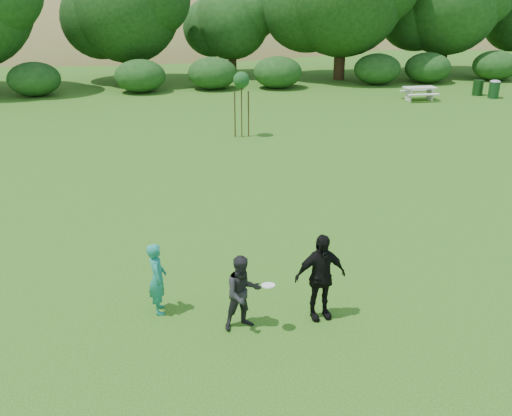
{
  "coord_description": "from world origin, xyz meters",
  "views": [
    {
      "loc": [
        -2.25,
        -10.33,
        6.61
      ],
      "look_at": [
        0.0,
        3.0,
        1.1
      ],
      "focal_mm": 40.0,
      "sensor_mm": 36.0,
      "label": 1
    }
  ],
  "objects_px": {
    "trash_can_lidded": "(494,89)",
    "sapling": "(241,82)",
    "picnic_table": "(420,91)",
    "player_teal": "(157,278)",
    "player_black": "(320,277)",
    "player_grey": "(243,293)",
    "trash_can_near": "(478,88)"
  },
  "relations": [
    {
      "from": "player_teal",
      "to": "trash_can_lidded",
      "type": "distance_m",
      "value": 27.89
    },
    {
      "from": "trash_can_near",
      "to": "player_grey",
      "type": "bearing_deg",
      "value": -128.58
    },
    {
      "from": "player_teal",
      "to": "trash_can_lidded",
      "type": "xyz_separation_m",
      "value": [
        19.51,
        19.94,
        -0.25
      ]
    },
    {
      "from": "player_teal",
      "to": "trash_can_near",
      "type": "distance_m",
      "value": 28.25
    },
    {
      "from": "player_teal",
      "to": "player_grey",
      "type": "height_order",
      "value": "player_grey"
    },
    {
      "from": "player_grey",
      "to": "sapling",
      "type": "distance_m",
      "value": 14.91
    },
    {
      "from": "player_teal",
      "to": "player_grey",
      "type": "bearing_deg",
      "value": -122.31
    },
    {
      "from": "player_black",
      "to": "sapling",
      "type": "height_order",
      "value": "sapling"
    },
    {
      "from": "player_black",
      "to": "picnic_table",
      "type": "distance_m",
      "value": 23.85
    },
    {
      "from": "player_teal",
      "to": "player_black",
      "type": "height_order",
      "value": "player_black"
    },
    {
      "from": "sapling",
      "to": "picnic_table",
      "type": "distance_m",
      "value": 12.94
    },
    {
      "from": "picnic_table",
      "to": "trash_can_near",
      "type": "bearing_deg",
      "value": 11.54
    },
    {
      "from": "trash_can_lidded",
      "to": "picnic_table",
      "type": "bearing_deg",
      "value": 178.7
    },
    {
      "from": "player_black",
      "to": "picnic_table",
      "type": "relative_size",
      "value": 1.04
    },
    {
      "from": "player_teal",
      "to": "trash_can_lidded",
      "type": "relative_size",
      "value": 1.5
    },
    {
      "from": "sapling",
      "to": "trash_can_lidded",
      "type": "distance_m",
      "value": 17.0
    },
    {
      "from": "player_teal",
      "to": "player_black",
      "type": "distance_m",
      "value": 3.37
    },
    {
      "from": "player_teal",
      "to": "trash_can_near",
      "type": "height_order",
      "value": "player_teal"
    },
    {
      "from": "player_teal",
      "to": "sapling",
      "type": "distance_m",
      "value": 14.39
    },
    {
      "from": "player_grey",
      "to": "trash_can_near",
      "type": "distance_m",
      "value": 27.83
    },
    {
      "from": "player_black",
      "to": "picnic_table",
      "type": "height_order",
      "value": "player_black"
    },
    {
      "from": "trash_can_lidded",
      "to": "sapling",
      "type": "bearing_deg",
      "value": -158.67
    },
    {
      "from": "player_black",
      "to": "picnic_table",
      "type": "xyz_separation_m",
      "value": [
        11.66,
        20.8,
        -0.42
      ]
    },
    {
      "from": "player_teal",
      "to": "picnic_table",
      "type": "height_order",
      "value": "player_teal"
    },
    {
      "from": "player_teal",
      "to": "sapling",
      "type": "height_order",
      "value": "sapling"
    },
    {
      "from": "player_teal",
      "to": "trash_can_lidded",
      "type": "bearing_deg",
      "value": -48.82
    },
    {
      "from": "player_grey",
      "to": "trash_can_lidded",
      "type": "relative_size",
      "value": 1.51
    },
    {
      "from": "player_black",
      "to": "sapling",
      "type": "distance_m",
      "value": 14.63
    },
    {
      "from": "picnic_table",
      "to": "sapling",
      "type": "bearing_deg",
      "value": -150.78
    },
    {
      "from": "trash_can_near",
      "to": "picnic_table",
      "type": "height_order",
      "value": "trash_can_near"
    },
    {
      "from": "player_grey",
      "to": "picnic_table",
      "type": "bearing_deg",
      "value": 44.62
    },
    {
      "from": "player_black",
      "to": "picnic_table",
      "type": "bearing_deg",
      "value": 53.35
    }
  ]
}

